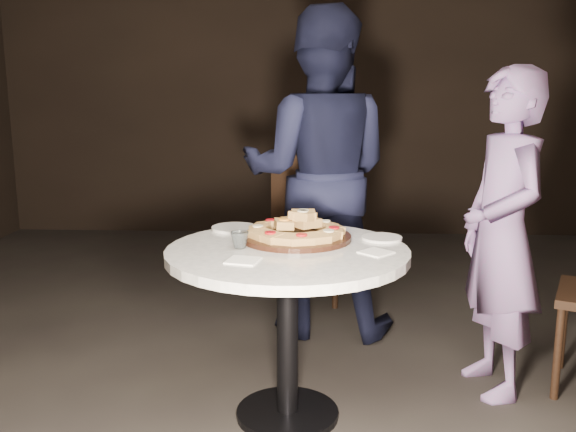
% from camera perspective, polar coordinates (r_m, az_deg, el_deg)
% --- Properties ---
extents(floor, '(7.00, 7.00, 0.00)m').
position_cam_1_polar(floor, '(3.12, 1.47, -16.21)').
color(floor, black).
rests_on(floor, ground).
extents(table, '(1.19, 1.19, 0.78)m').
position_cam_1_polar(table, '(2.76, -0.05, -5.80)').
color(table, black).
rests_on(table, ground).
extents(serving_board, '(0.62, 0.62, 0.02)m').
position_cam_1_polar(serving_board, '(2.87, 0.72, -1.90)').
color(serving_board, black).
rests_on(serving_board, table).
extents(focaccia_pile, '(0.44, 0.44, 0.12)m').
position_cam_1_polar(focaccia_pile, '(2.86, 0.77, -1.06)').
color(focaccia_pile, '#AF8143').
rests_on(focaccia_pile, serving_board).
extents(plate_left, '(0.28, 0.28, 0.01)m').
position_cam_1_polar(plate_left, '(3.08, -4.78, -1.07)').
color(plate_left, white).
rests_on(plate_left, table).
extents(plate_right, '(0.19, 0.19, 0.01)m').
position_cam_1_polar(plate_right, '(2.91, 8.33, -1.93)').
color(plate_right, white).
rests_on(plate_right, table).
extents(water_glass, '(0.09, 0.09, 0.07)m').
position_cam_1_polar(water_glass, '(2.72, -4.30, -2.14)').
color(water_glass, silver).
rests_on(water_glass, table).
extents(napkin_near, '(0.15, 0.15, 0.01)m').
position_cam_1_polar(napkin_near, '(2.53, -4.02, -3.95)').
color(napkin_near, white).
rests_on(napkin_near, table).
extents(napkin_far, '(0.16, 0.16, 0.01)m').
position_cam_1_polar(napkin_far, '(2.67, 7.83, -3.21)').
color(napkin_far, white).
rests_on(napkin_far, table).
extents(chair_far, '(0.62, 0.63, 1.01)m').
position_cam_1_polar(chair_far, '(4.32, 2.19, -0.07)').
color(chair_far, black).
rests_on(chair_far, ground).
extents(diner_navy, '(0.98, 0.80, 1.89)m').
position_cam_1_polar(diner_navy, '(3.73, 2.72, 3.71)').
color(diner_navy, black).
rests_on(diner_navy, ground).
extents(diner_teal, '(0.47, 0.62, 1.55)m').
position_cam_1_polar(diner_teal, '(3.15, 18.48, -1.55)').
color(diner_teal, slate).
rests_on(diner_teal, ground).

